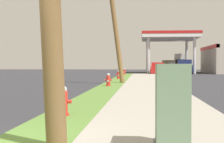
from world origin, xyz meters
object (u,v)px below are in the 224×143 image
object	(u,v)px
utility_cabinet	(172,109)
truck_tan_at_far_bay	(168,67)
fire_hydrant_fourth	(124,72)
car_red_by_far_pump	(158,69)
truck_navy_on_apron	(184,67)
truck_black_at_forecourt	(180,63)
utility_pole_midground	(114,20)
car_teal_by_near_pump	(159,68)
fire_hydrant_nearest	(63,102)
fire_hydrant_third	(118,75)
fire_hydrant_second	(108,80)

from	to	relation	value
utility_cabinet	truck_tan_at_far_bay	distance (m)	51.74
fire_hydrant_fourth	car_red_by_far_pump	size ratio (longest dim) A/B	0.16
utility_cabinet	truck_navy_on_apron	bearing A→B (deg)	82.87
truck_black_at_forecourt	truck_navy_on_apron	size ratio (longest dim) A/B	1.18
fire_hydrant_fourth	truck_tan_at_far_bay	world-z (taller)	truck_tan_at_far_bay
truck_navy_on_apron	fire_hydrant_fourth	bearing A→B (deg)	-132.97
car_red_by_far_pump	utility_pole_midground	bearing A→B (deg)	-99.81
utility_cabinet	car_teal_by_near_pump	world-z (taller)	car_teal_by_near_pump
fire_hydrant_fourth	truck_navy_on_apron	world-z (taller)	truck_navy_on_apron
fire_hydrant_nearest	car_teal_by_near_pump	distance (m)	44.80
truck_black_at_forecourt	utility_cabinet	bearing A→B (deg)	-96.41
utility_cabinet	truck_navy_on_apron	xyz separation A→B (m)	(5.52, 44.11, 0.20)
utility_pole_midground	utility_cabinet	distance (m)	18.46
fire_hydrant_fourth	car_teal_by_near_pump	size ratio (longest dim) A/B	0.16
fire_hydrant_nearest	car_red_by_far_pump	xyz separation A→B (m)	(4.03, 37.56, 0.28)
fire_hydrant_third	truck_tan_at_far_bay	size ratio (longest dim) A/B	0.14
fire_hydrant_second	car_red_by_far_pump	size ratio (longest dim) A/B	0.16
car_teal_by_near_pump	truck_tan_at_far_bay	distance (m)	4.22
car_red_by_far_pump	truck_navy_on_apron	bearing A→B (deg)	41.57
fire_hydrant_third	utility_cabinet	xyz separation A→B (m)	(2.42, -24.11, 0.27)
fire_hydrant_third	truck_navy_on_apron	distance (m)	21.52
fire_hydrant_third	utility_pole_midground	bearing A→B (deg)	-88.68
fire_hydrant_fourth	utility_pole_midground	distance (m)	18.00
utility_cabinet	car_red_by_far_pump	size ratio (longest dim) A/B	0.28
fire_hydrant_third	truck_navy_on_apron	xyz separation A→B (m)	(7.94, 20.00, 0.47)
truck_navy_on_apron	utility_pole_midground	bearing A→B (deg)	-106.61
utility_pole_midground	truck_tan_at_far_bay	distance (m)	34.36
fire_hydrant_fourth	car_teal_by_near_pump	xyz separation A→B (m)	(4.70, 12.14, 0.28)
fire_hydrant_nearest	utility_pole_midground	size ratio (longest dim) A/B	0.09
car_teal_by_near_pump	fire_hydrant_second	bearing A→B (deg)	-97.92
fire_hydrant_second	fire_hydrant_nearest	bearing A→B (deg)	-90.08
fire_hydrant_second	truck_navy_on_apron	world-z (taller)	truck_navy_on_apron
fire_hydrant_nearest	car_teal_by_near_pump	xyz separation A→B (m)	(4.62, 44.56, 0.28)
fire_hydrant_second	truck_tan_at_far_bay	world-z (taller)	truck_tan_at_far_bay
fire_hydrant_second	car_red_by_far_pump	distance (m)	26.40
truck_black_at_forecourt	utility_pole_midground	bearing A→B (deg)	-102.79
car_red_by_far_pump	truck_navy_on_apron	world-z (taller)	truck_navy_on_apron
fire_hydrant_fourth	truck_black_at_forecourt	size ratio (longest dim) A/B	0.11
utility_pole_midground	truck_navy_on_apron	size ratio (longest dim) A/B	1.50
utility_cabinet	car_red_by_far_pump	world-z (taller)	car_red_by_far_pump
fire_hydrant_nearest	truck_navy_on_apron	world-z (taller)	truck_navy_on_apron
fire_hydrant_third	truck_black_at_forecourt	distance (m)	32.50
fire_hydrant_second	car_teal_by_near_pump	size ratio (longest dim) A/B	0.16
fire_hydrant_fourth	car_red_by_far_pump	distance (m)	6.59
fire_hydrant_nearest	truck_navy_on_apron	xyz separation A→B (m)	(7.90, 40.99, 0.47)
utility_pole_midground	truck_navy_on_apron	bearing A→B (deg)	73.39
fire_hydrant_second	fire_hydrant_third	distance (m)	9.53
car_teal_by_near_pump	truck_black_at_forecourt	distance (m)	8.75
fire_hydrant_second	utility_cabinet	xyz separation A→B (m)	(2.37, -14.58, 0.27)
truck_tan_at_far_bay	truck_black_at_forecourt	bearing A→B (deg)	57.23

